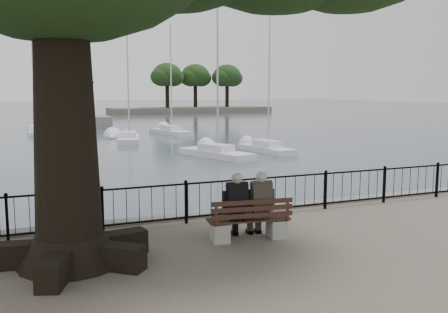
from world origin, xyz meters
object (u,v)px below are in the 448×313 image
lion_monument (82,109)px  person_right (259,207)px  bench (249,225)px  person_left (235,209)px

lion_monument → person_right: bearing=-92.2°
lion_monument → bench: bearing=-92.5°
person_left → lion_monument: bearing=87.2°
bench → lion_monument: 49.30m
bench → person_left: bearing=153.3°
bench → person_left: (-0.28, 0.14, 0.36)m
person_right → person_left: bearing=172.8°
bench → person_right: size_ratio=1.23×
lion_monument → person_left: bearing=-92.8°
person_right → lion_monument: 49.22m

